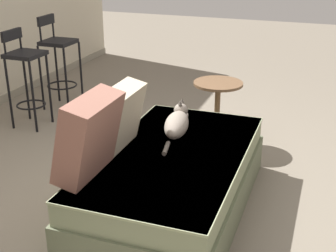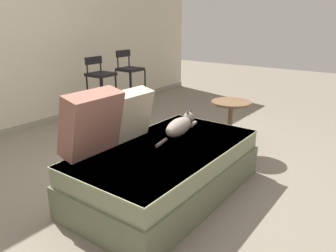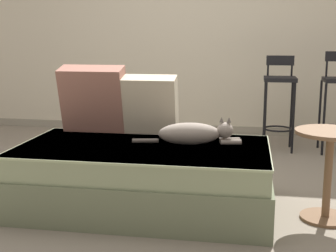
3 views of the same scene
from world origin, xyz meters
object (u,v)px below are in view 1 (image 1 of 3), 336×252
bar_stool_by_doorway (58,56)px  side_table (217,104)px  cat (177,123)px  bar_stool_near_window (26,69)px  throw_pillow_middle (120,117)px  throw_pillow_corner (89,136)px  couch (174,181)px

bar_stool_by_doorway → side_table: (-0.36, -1.87, -0.20)m
bar_stool_by_doorway → cat: bearing=-124.7°
side_table → bar_stool_near_window: bearing=96.7°
cat → throw_pillow_middle: bearing=143.1°
throw_pillow_corner → cat: bearing=-19.2°
throw_pillow_corner → cat: throw_pillow_corner is taller
throw_pillow_corner → throw_pillow_middle: throw_pillow_corner is taller
side_table → bar_stool_by_doorway: bearing=79.0°
cat → throw_pillow_corner: bearing=160.8°
throw_pillow_corner → side_table: size_ratio=0.87×
throw_pillow_middle → throw_pillow_corner: bearing=-179.6°
cat → bar_stool_near_window: 1.90m
throw_pillow_corner → bar_stool_near_window: bearing=46.0°
couch → side_table: size_ratio=2.92×
couch → bar_stool_by_doorway: bar_stool_by_doorway is taller
throw_pillow_corner → throw_pillow_middle: bearing=0.4°
throw_pillow_corner → cat: size_ratio=0.69×
bar_stool_near_window → side_table: bar_stool_near_window is taller
throw_pillow_middle → side_table: size_ratio=0.76×
couch → throw_pillow_corner: 0.76m
bar_stool_by_doorway → side_table: size_ratio=1.72×
couch → throw_pillow_middle: (-0.05, 0.37, 0.44)m
bar_stool_near_window → throw_pillow_corner: bearing=-134.0°
cat → bar_stool_by_doorway: size_ratio=0.74×
throw_pillow_middle → bar_stool_by_doorway: size_ratio=0.44×
throw_pillow_corner → bar_stool_near_window: size_ratio=0.53×
bar_stool_near_window → cat: bearing=-110.1°
throw_pillow_middle → bar_stool_near_window: size_ratio=0.46×
throw_pillow_corner → throw_pillow_middle: (0.43, 0.00, -0.03)m
throw_pillow_corner → side_table: (1.67, -0.36, -0.32)m
couch → throw_pillow_corner: size_ratio=3.35×
throw_pillow_middle → cat: (0.37, -0.28, -0.15)m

